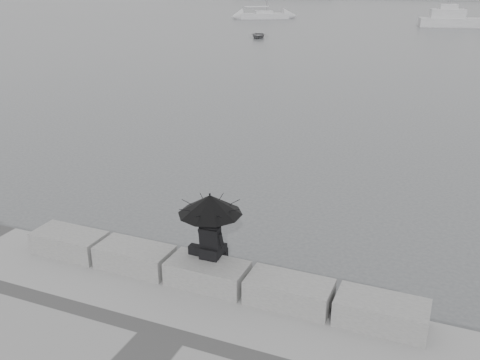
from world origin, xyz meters
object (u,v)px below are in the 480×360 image
at_px(motor_cruiser, 454,20).
at_px(dinghy, 258,35).
at_px(seated_person, 210,211).
at_px(sailboat_left, 264,15).

relative_size(motor_cruiser, dinghy, 2.94).
height_order(seated_person, motor_cruiser, motor_cruiser).
xyz_separation_m(seated_person, sailboat_left, (-25.78, 72.08, -1.50)).
bearing_deg(motor_cruiser, sailboat_left, 160.28).
bearing_deg(sailboat_left, seated_person, -101.86).
xyz_separation_m(motor_cruiser, dinghy, (-18.65, -22.07, -0.64)).
bearing_deg(dinghy, seated_person, -87.82).
height_order(sailboat_left, motor_cruiser, sailboat_left).
distance_m(seated_person, sailboat_left, 76.57).
bearing_deg(seated_person, motor_cruiser, 86.13).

